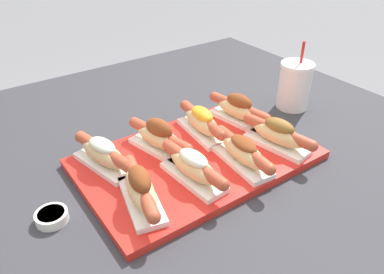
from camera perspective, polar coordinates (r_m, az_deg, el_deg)
The scene contains 12 objects.
patio_table at distance 1.16m, azimuth -3.10°, elevation -16.93°, with size 1.41×1.19×0.73m.
serving_tray at distance 0.87m, azimuth 0.76°, elevation -3.31°, with size 0.53×0.33×0.02m.
hot_dog_0 at distance 0.72m, azimuth -7.85°, elevation -7.81°, with size 0.10×0.20×0.08m.
hot_dog_1 at distance 0.77m, azimuth 0.22°, elevation -4.55°, with size 0.07×0.20×0.07m.
hot_dog_2 at distance 0.83m, azimuth 7.79°, elevation -2.23°, with size 0.07×0.20×0.06m.
hot_dog_3 at distance 0.90m, azimuth 13.00°, elevation 0.45°, with size 0.09×0.20×0.07m.
hot_dog_4 at distance 0.83m, azimuth -13.23°, elevation -2.62°, with size 0.09×0.20×0.07m.
hot_dog_5 at distance 0.87m, azimuth -4.97°, elevation 0.01°, with size 0.09×0.20×0.08m.
hot_dog_6 at distance 0.93m, azimuth 1.53°, elevation 2.33°, with size 0.08×0.20×0.07m.
hot_dog_7 at distance 0.99m, azimuth 7.14°, elevation 4.23°, with size 0.08×0.20×0.08m.
sauce_bowl at distance 0.77m, azimuth -20.60°, elevation -11.25°, with size 0.06×0.06×0.02m.
drink_cup at distance 1.12m, azimuth 15.36°, elevation 7.58°, with size 0.09×0.09×0.19m.
Camera 1 is at (-0.39, -0.66, 1.25)m, focal length 35.00 mm.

